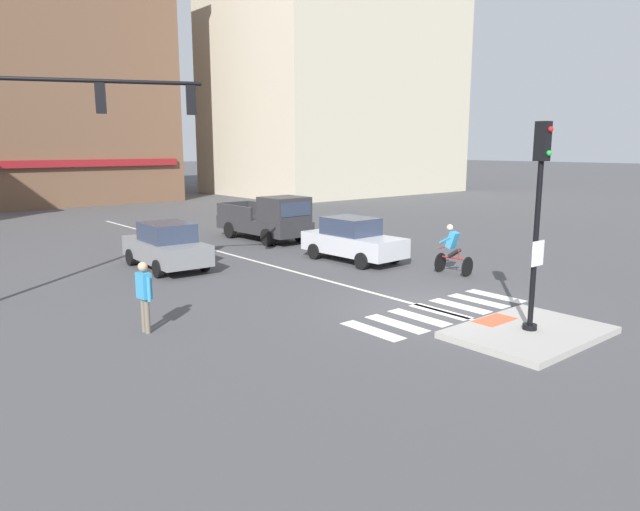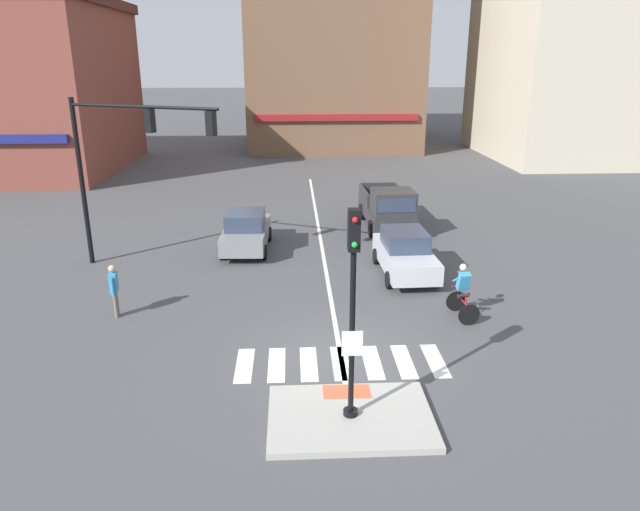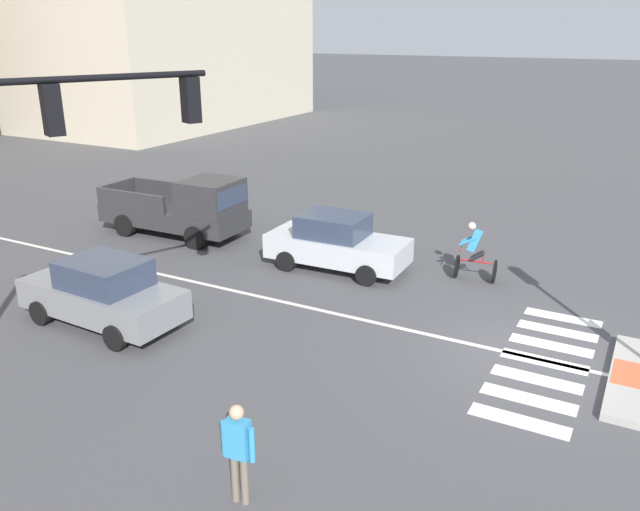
% 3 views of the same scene
% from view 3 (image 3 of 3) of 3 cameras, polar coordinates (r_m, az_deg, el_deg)
% --- Properties ---
extents(ground_plane, '(300.00, 300.00, 0.00)m').
position_cam_3_polar(ground_plane, '(14.70, 18.00, -8.66)').
color(ground_plane, '#474749').
extents(tactile_pad_front, '(1.10, 0.60, 0.01)m').
position_cam_3_polar(tactile_pad_front, '(14.51, 25.82, -9.46)').
color(tactile_pad_front, '#DB5B38').
rests_on(tactile_pad_front, traffic_island).
extents(crosswalk_stripe_a, '(0.44, 1.80, 0.01)m').
position_cam_3_polar(crosswalk_stripe_a, '(12.51, 17.33, -13.89)').
color(crosswalk_stripe_a, silver).
rests_on(crosswalk_stripe_a, ground).
extents(crosswalk_stripe_b, '(0.44, 1.80, 0.01)m').
position_cam_3_polar(crosswalk_stripe_b, '(13.22, 18.09, -12.05)').
color(crosswalk_stripe_b, silver).
rests_on(crosswalk_stripe_b, ground).
extents(crosswalk_stripe_c, '(0.44, 1.80, 0.01)m').
position_cam_3_polar(crosswalk_stripe_c, '(13.93, 18.77, -10.39)').
color(crosswalk_stripe_c, silver).
rests_on(crosswalk_stripe_c, ground).
extents(crosswalk_stripe_d, '(0.44, 1.80, 0.01)m').
position_cam_3_polar(crosswalk_stripe_d, '(14.66, 19.37, -8.89)').
color(crosswalk_stripe_d, silver).
rests_on(crosswalk_stripe_d, ground).
extents(crosswalk_stripe_e, '(0.44, 1.80, 0.01)m').
position_cam_3_polar(crosswalk_stripe_e, '(15.40, 19.91, -7.54)').
color(crosswalk_stripe_e, silver).
rests_on(crosswalk_stripe_e, ground).
extents(crosswalk_stripe_f, '(0.44, 1.80, 0.01)m').
position_cam_3_polar(crosswalk_stripe_f, '(16.15, 20.40, -6.31)').
color(crosswalk_stripe_f, silver).
rests_on(crosswalk_stripe_f, ground).
extents(crosswalk_stripe_g, '(0.44, 1.80, 0.01)m').
position_cam_3_polar(crosswalk_stripe_g, '(16.90, 20.84, -5.19)').
color(crosswalk_stripe_g, silver).
rests_on(crosswalk_stripe_g, ground).
extents(lane_centre_line, '(0.14, 28.00, 0.01)m').
position_cam_3_polar(lane_centre_line, '(18.83, -13.17, -1.83)').
color(lane_centre_line, silver).
rests_on(lane_centre_line, ground).
extents(car_grey_westbound_far, '(1.97, 4.17, 1.64)m').
position_cam_3_polar(car_grey_westbound_far, '(16.03, -18.78, -3.14)').
color(car_grey_westbound_far, slate).
rests_on(car_grey_westbound_far, ground).
extents(car_silver_eastbound_mid, '(1.94, 4.15, 1.64)m').
position_cam_3_polar(car_silver_eastbound_mid, '(18.69, 1.48, 1.17)').
color(car_silver_eastbound_mid, silver).
rests_on(car_silver_eastbound_mid, ground).
extents(pickup_truck_charcoal_eastbound_far, '(2.16, 5.15, 2.08)m').
position_cam_3_polar(pickup_truck_charcoal_eastbound_far, '(22.08, -11.99, 4.11)').
color(pickup_truck_charcoal_eastbound_far, '#2D2D30').
rests_on(pickup_truck_charcoal_eastbound_far, ground).
extents(cyclist, '(0.76, 1.14, 1.68)m').
position_cam_3_polar(cyclist, '(18.34, 13.64, 0.44)').
color(cyclist, black).
rests_on(cyclist, ground).
extents(pedestrian_at_curb_left, '(0.25, 0.55, 1.67)m').
position_cam_3_polar(pedestrian_at_curb_left, '(9.79, -7.31, -16.54)').
color(pedestrian_at_curb_left, '#6B6051').
rests_on(pedestrian_at_curb_left, ground).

